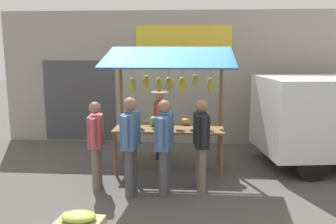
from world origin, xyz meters
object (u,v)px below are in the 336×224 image
at_px(market_stall, 169,94).
at_px(shopper_in_grey_tee, 201,139).
at_px(shopper_with_shopping_bag, 96,139).
at_px(vendor_with_sunhat, 160,119).
at_px(shopper_with_ponytail, 164,141).
at_px(shopper_in_striped_shirt, 131,139).

relative_size(market_stall, shopper_in_grey_tee, 1.55).
bearing_deg(market_stall, shopper_with_shopping_bag, 44.11).
height_order(vendor_with_sunhat, shopper_in_grey_tee, shopper_in_grey_tee).
relative_size(shopper_with_shopping_bag, shopper_in_grey_tee, 0.97).
bearing_deg(vendor_with_sunhat, shopper_with_ponytail, 8.51).
xyz_separation_m(shopper_in_striped_shirt, shopper_in_grey_tee, (-1.18, -0.28, -0.05)).
bearing_deg(vendor_with_sunhat, shopper_with_shopping_bag, -26.38).
distance_m(market_stall, shopper_with_shopping_bag, 1.79).
xyz_separation_m(market_stall, vendor_with_sunhat, (0.25, -0.69, -0.64)).
xyz_separation_m(shopper_with_ponytail, shopper_with_shopping_bag, (1.22, -0.18, -0.05)).
relative_size(market_stall, vendor_with_sunhat, 1.61).
height_order(shopper_with_ponytail, shopper_in_grey_tee, shopper_with_ponytail).
relative_size(vendor_with_sunhat, shopper_in_grey_tee, 0.96).
bearing_deg(shopper_with_shopping_bag, market_stall, -52.74).
xyz_separation_m(shopper_with_ponytail, shopper_in_grey_tee, (-0.62, -0.21, -0.01)).
relative_size(shopper_in_striped_shirt, shopper_in_grey_tee, 1.04).
xyz_separation_m(market_stall, shopper_in_grey_tee, (-0.65, 1.13, -0.62)).
relative_size(shopper_with_ponytail, shopper_in_grey_tee, 1.01).
relative_size(market_stall, shopper_in_striped_shirt, 1.49).
xyz_separation_m(vendor_with_sunhat, shopper_with_shopping_bag, (0.94, 1.85, -0.02)).
distance_m(vendor_with_sunhat, shopper_in_grey_tee, 2.03).
height_order(shopper_with_shopping_bag, shopper_in_striped_shirt, shopper_in_striped_shirt).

